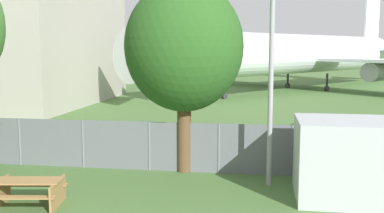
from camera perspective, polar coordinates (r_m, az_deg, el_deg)
perimeter_fence at (r=16.07m, az=3.41°, el=-5.34°), size 56.07×0.07×1.80m
airplane at (r=49.30m, az=13.64°, el=6.46°), size 31.33×37.67×12.06m
portable_cabin at (r=14.26m, az=22.49°, el=-6.38°), size 4.66×2.52×2.37m
picnic_bench_near_cabin at (r=13.70m, az=-20.05°, el=-9.88°), size 2.04×1.66×0.76m
tree_far_right at (r=15.92m, az=-1.03°, el=7.54°), size 4.19×4.19×6.81m
light_mast at (r=14.46m, az=10.12°, el=9.06°), size 0.44×0.44×8.04m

